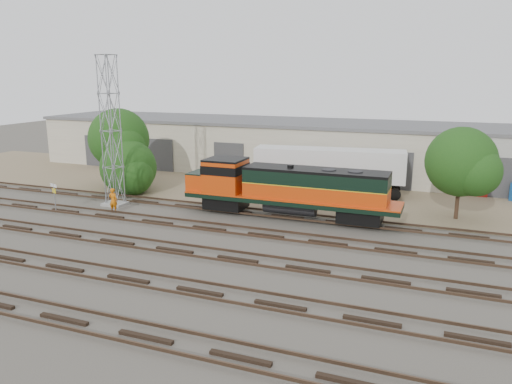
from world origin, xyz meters
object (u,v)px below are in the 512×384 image
(signal_tower, at_px, (111,134))
(semi_trailer, at_px, (332,166))
(worker, at_px, (113,200))
(locomotive, at_px, (286,188))

(signal_tower, distance_m, semi_trailer, 18.21)
(worker, height_order, semi_trailer, semi_trailer)
(signal_tower, relative_size, semi_trailer, 0.89)
(locomotive, distance_m, signal_tower, 14.11)
(worker, bearing_deg, signal_tower, -60.10)
(locomotive, relative_size, signal_tower, 1.36)
(locomotive, height_order, worker, locomotive)
(signal_tower, distance_m, worker, 5.18)
(locomotive, bearing_deg, semi_trailer, 80.78)
(locomotive, relative_size, semi_trailer, 1.21)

